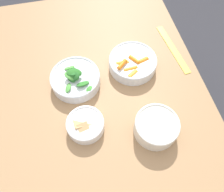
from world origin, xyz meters
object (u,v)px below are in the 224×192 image
object	(u,v)px
bowl_carrots	(133,63)
bowl_beans_hotdog	(156,127)
ruler	(173,49)
bowl_greens	(75,79)
bowl_cookies	(85,125)

from	to	relation	value
bowl_carrots	bowl_beans_hotdog	bearing A→B (deg)	0.90
bowl_carrots	ruler	xyz separation A→B (m)	(-0.06, 0.20, -0.03)
ruler	bowl_carrots	bearing A→B (deg)	-74.85
bowl_carrots	bowl_beans_hotdog	distance (m)	0.29
ruler	bowl_greens	bearing A→B (deg)	-79.29
bowl_carrots	ruler	bearing A→B (deg)	105.15
bowl_cookies	ruler	size ratio (longest dim) A/B	0.47
bowl_carrots	bowl_greens	world-z (taller)	bowl_greens
bowl_carrots	bowl_cookies	size ratio (longest dim) A/B	1.47
bowl_carrots	bowl_cookies	distance (m)	0.33
bowl_beans_hotdog	bowl_cookies	xyz separation A→B (m)	(-0.07, -0.24, -0.01)
bowl_carrots	bowl_cookies	xyz separation A→B (m)	(0.23, -0.24, -0.00)
bowl_beans_hotdog	bowl_cookies	world-z (taller)	bowl_beans_hotdog
bowl_carrots	bowl_beans_hotdog	xyz separation A→B (m)	(0.29, 0.00, 0.00)
bowl_greens	ruler	world-z (taller)	bowl_greens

